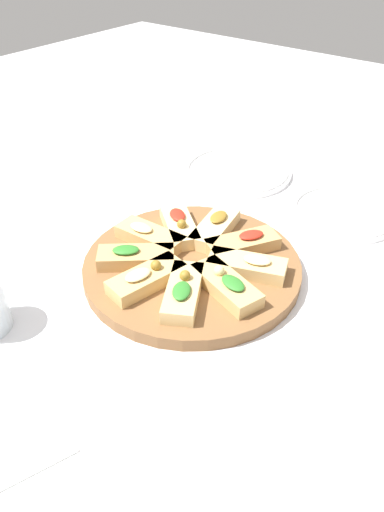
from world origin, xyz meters
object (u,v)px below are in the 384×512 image
Objects in this scene: serving_board at (192,267)px; plate_left at (237,171)px; plate_right at (344,212)px; napkin_stack at (21,433)px.

serving_board is 1.48× the size of plate_left.
napkin_stack is (-0.10, -0.74, -0.01)m from plate_right.
serving_board is at bearing -67.79° from plate_left.
serving_board reaches higher than napkin_stack.
serving_board is at bearing 94.86° from napkin_stack.
napkin_stack is (0.03, -0.39, -0.01)m from serving_board.
plate_right reaches higher than napkin_stack.
plate_left is 0.78m from napkin_stack.
plate_left is 1.18× the size of plate_right.
serving_board is 0.37m from plate_right.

